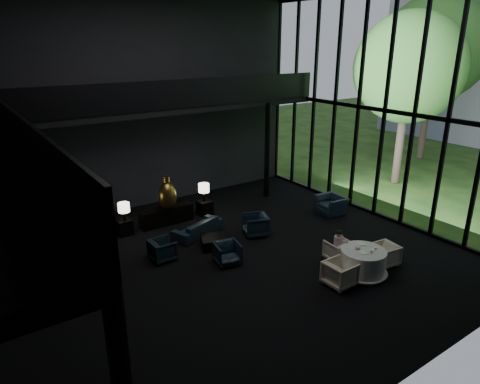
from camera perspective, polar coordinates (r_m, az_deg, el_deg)
floor at (r=13.09m, az=-2.26°, el=-9.53°), size 14.00×12.00×0.02m
wall_back at (r=16.99m, az=-13.64°, el=11.01°), size 14.00×0.04×8.00m
wall_front at (r=7.51m, az=22.84°, el=-0.29°), size 14.00×0.04×8.00m
curtain_wall at (r=16.42m, az=18.76°, el=10.26°), size 0.20×12.00×8.00m
mezzanine_back at (r=16.48m, az=-9.04°, el=11.07°), size 12.00×2.00×0.25m
railing_left at (r=9.90m, az=-28.02°, el=7.07°), size 0.06×12.00×1.00m
railing_back at (r=15.52m, az=-7.49°, el=12.87°), size 12.00×0.06×1.00m
column_ne at (r=18.03m, az=3.67°, el=5.50°), size 0.24×0.24×4.00m
tree_near at (r=20.75m, az=21.63°, el=15.11°), size 4.80×4.80×7.65m
tree_far at (r=26.00m, az=24.59°, el=17.03°), size 5.60×5.60×8.80m
console at (r=15.88m, az=-9.76°, el=-3.13°), size 1.99×0.45×0.63m
bronze_urn at (r=15.44m, az=-9.67°, el=-0.44°), size 0.66×0.66×1.23m
side_table_left at (r=15.37m, az=-15.16°, el=-4.53°), size 0.49×0.49×0.54m
table_lamp_left at (r=14.98m, az=-15.23°, el=-2.11°), size 0.39×0.39×0.66m
side_table_right at (r=16.56m, az=-4.73°, el=-2.09°), size 0.50×0.50×0.55m
table_lamp_right at (r=16.31m, az=-4.85°, el=0.45°), size 0.41×0.41×0.69m
sofa at (r=14.85m, az=-5.70°, el=-4.50°), size 1.77×1.01×0.67m
lounge_armchair_west at (r=13.36m, az=-10.27°, el=-7.55°), size 0.64×0.68×0.69m
lounge_armchair_east at (r=14.73m, az=2.08°, el=-4.23°), size 1.02×1.05×0.85m
lounge_armchair_south at (r=12.94m, az=-1.70°, el=-8.12°), size 0.79×0.76×0.70m
window_armchair at (r=16.94m, az=12.09°, el=-1.35°), size 0.74×1.07×0.90m
coffee_table at (r=14.01m, az=-3.51°, el=-6.68°), size 1.04×1.04×0.35m
dining_table at (r=12.90m, az=15.99°, el=-9.15°), size 1.45×1.45×0.75m
dining_chair_north at (r=13.49m, az=12.95°, el=-7.59°), size 0.67×0.63×0.64m
dining_chair_east at (r=13.58m, az=18.68°, el=-7.88°), size 0.69×0.73×0.68m
dining_chair_west at (r=12.16m, az=13.17°, el=-10.38°), size 0.72×0.77×0.78m
child at (r=13.17m, az=13.02°, el=-6.21°), size 0.28×0.28×0.60m
plate_a at (r=12.57m, az=16.22°, el=-7.75°), size 0.35×0.35×0.02m
plate_b at (r=13.06m, az=15.95°, el=-6.65°), size 0.24×0.24×0.02m
saucer at (r=12.81m, az=17.38°, el=-7.35°), size 0.20×0.20×0.01m
coffee_cup at (r=12.85m, az=17.62°, el=-7.12°), size 0.08×0.08×0.06m
cereal_bowl at (r=12.71m, az=15.40°, el=-7.17°), size 0.17×0.17×0.08m
cream_pot at (r=12.60m, az=17.14°, el=-7.62°), size 0.09×0.09×0.08m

